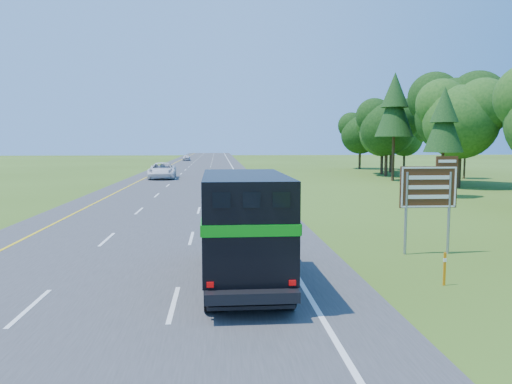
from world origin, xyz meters
The scene contains 9 objects.
ground centered at (0.00, 0.00, 0.00)m, with size 300.00×300.00×0.00m, color #3A5416.
road centered at (0.00, 50.00, 0.02)m, with size 15.00×260.00×0.04m, color #38383A.
lane_markings centered at (0.00, 50.00, 0.04)m, with size 11.15×260.00×0.01m.
tree_wall_right centered at (26.00, 30.00, 6.00)m, with size 16.00×100.00×12.00m, color #153E11, non-canonical shape.
horse_truck centered at (3.77, 3.95, 1.81)m, with size 2.44×7.51×3.31m.
white_suv centered at (-3.37, 47.34, 0.96)m, with size 3.05×6.62×1.84m, color white.
far_car centered at (-3.92, 102.27, 0.73)m, with size 1.63×4.06×1.38m, color silver.
exit_sign centered at (11.00, 7.34, 2.43)m, with size 2.21×0.12×3.74m.
delineator centered at (9.75, 3.22, 0.54)m, with size 0.08×0.05×1.01m.
Camera 1 is at (3.01, -10.86, 4.28)m, focal length 35.00 mm.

